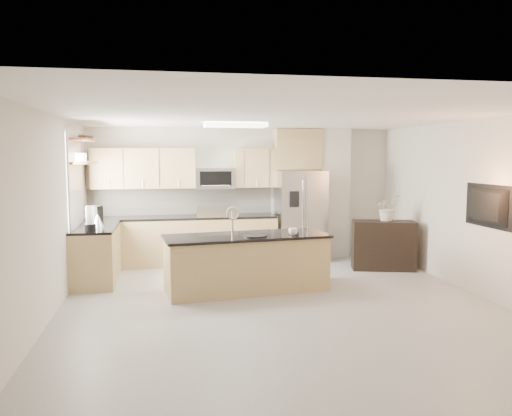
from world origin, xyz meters
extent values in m
plane|color=#AFACA6|center=(0.00, 0.00, 0.00)|extent=(6.50, 6.50, 0.00)
cube|color=white|center=(0.00, 0.00, 2.60)|extent=(6.00, 6.50, 0.02)
cube|color=beige|center=(0.00, 3.25, 1.30)|extent=(6.00, 0.02, 2.60)
cube|color=beige|center=(0.00, -3.25, 1.30)|extent=(6.00, 0.02, 2.60)
cube|color=beige|center=(-3.00, 0.00, 1.30)|extent=(0.02, 6.50, 2.60)
cube|color=beige|center=(3.00, 0.00, 1.30)|extent=(0.02, 6.50, 2.60)
cube|color=tan|center=(-1.23, 2.92, 0.44)|extent=(3.55, 0.65, 0.88)
cube|color=black|center=(-1.23, 2.92, 0.90)|extent=(3.55, 0.66, 0.04)
cube|color=beige|center=(-1.23, 3.24, 1.18)|extent=(3.55, 0.02, 0.52)
cube|color=tan|center=(-2.67, 1.85, 0.44)|extent=(0.65, 1.50, 0.88)
cube|color=black|center=(-2.67, 1.85, 0.90)|extent=(0.66, 1.50, 0.04)
cube|color=black|center=(-0.60, 2.92, 0.45)|extent=(0.76, 0.64, 0.90)
cube|color=black|center=(-0.60, 2.92, 0.92)|extent=(0.76, 0.62, 0.03)
cube|color=#BABBBD|center=(-0.60, 2.62, 1.03)|extent=(0.76, 0.04, 0.22)
cube|color=tan|center=(-1.94, 3.08, 1.83)|extent=(1.92, 0.33, 0.75)
cube|color=tan|center=(0.19, 3.08, 1.83)|extent=(0.82, 0.33, 0.75)
cube|color=#BABBBD|center=(-0.60, 3.05, 1.63)|extent=(0.76, 0.40, 0.40)
cube|color=black|center=(-0.60, 2.85, 1.63)|extent=(0.60, 0.02, 0.28)
cube|color=#BABBBD|center=(1.06, 2.88, 0.89)|extent=(0.92, 0.75, 1.78)
cube|color=gray|center=(1.06, 2.50, 0.89)|extent=(0.02, 0.01, 1.69)
cube|color=black|center=(0.84, 2.48, 1.25)|extent=(0.18, 0.03, 0.30)
cube|color=silver|center=(1.82, 3.10, 1.30)|extent=(0.60, 0.30, 2.60)
cube|color=white|center=(-2.98, 1.85, 1.65)|extent=(0.03, 1.05, 1.55)
cube|color=white|center=(-2.97, 1.85, 1.65)|extent=(0.03, 1.15, 1.65)
cube|color=#9A5D3D|center=(-2.85, 1.95, 1.95)|extent=(0.30, 1.20, 0.04)
cube|color=#9A5D3D|center=(-2.85, 1.95, 2.32)|extent=(0.30, 1.20, 0.04)
cube|color=white|center=(-0.40, 1.60, 2.56)|extent=(1.00, 0.50, 0.06)
cube|color=tan|center=(-0.34, 0.86, 0.41)|extent=(2.51, 1.12, 0.82)
cube|color=black|center=(-0.34, 0.86, 0.84)|extent=(2.58, 1.19, 0.04)
cube|color=black|center=(-0.53, 0.86, 0.83)|extent=(0.51, 0.37, 0.01)
cylinder|color=#BABBBD|center=(-0.53, 1.07, 1.03)|extent=(0.03, 0.03, 0.34)
torus|color=#BABBBD|center=(-0.53, 1.01, 1.18)|extent=(0.21, 0.03, 0.21)
cube|color=black|center=(2.34, 1.82, 0.44)|extent=(1.19, 0.74, 0.89)
imported|color=white|center=(0.35, 0.70, 0.92)|extent=(0.18, 0.18, 0.11)
cylinder|color=black|center=(-0.23, 0.70, 0.87)|extent=(0.47, 0.47, 0.02)
cylinder|color=black|center=(-2.67, 1.27, 0.98)|extent=(0.17, 0.17, 0.11)
cylinder|color=silver|center=(-2.67, 1.27, 1.17)|extent=(0.13, 0.13, 0.27)
cone|color=#BABBBD|center=(-2.62, 1.72, 1.03)|extent=(0.20, 0.20, 0.23)
cylinder|color=black|center=(-2.62, 1.72, 1.16)|extent=(0.04, 0.04, 0.04)
cube|color=black|center=(-2.69, 2.05, 1.08)|extent=(0.23, 0.25, 0.31)
cylinder|color=#BABBBD|center=(-2.69, 2.00, 1.00)|extent=(0.10, 0.10, 0.11)
imported|color=#BABBBD|center=(-2.85, 2.35, 2.38)|extent=(0.48, 0.48, 0.09)
imported|color=beige|center=(2.41, 1.83, 1.25)|extent=(0.74, 0.67, 0.72)
imported|color=black|center=(2.91, -0.20, 1.35)|extent=(0.14, 1.08, 0.62)
camera|label=1|loc=(-1.55, -6.55, 2.06)|focal=35.00mm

